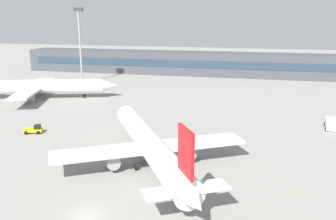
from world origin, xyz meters
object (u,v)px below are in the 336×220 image
object	(u,v)px
airplane_near	(149,143)
floodlight_tower_west	(80,41)
baggage_tug_yellow	(34,129)
service_van_white	(331,124)
airplane_mid	(38,87)

from	to	relation	value
airplane_near	floodlight_tower_west	world-z (taller)	floodlight_tower_west
baggage_tug_yellow	floodlight_tower_west	distance (m)	57.49
service_van_white	floodlight_tower_west	world-z (taller)	floodlight_tower_west
airplane_mid	service_van_white	bearing A→B (deg)	-8.86
airplane_near	service_van_white	world-z (taller)	airplane_near
baggage_tug_yellow	floodlight_tower_west	bearing A→B (deg)	106.32
airplane_near	airplane_mid	bearing A→B (deg)	138.95
airplane_near	floodlight_tower_west	xyz separation A→B (m)	(-42.55, 62.84, 11.54)
airplane_near	baggage_tug_yellow	xyz separation A→B (m)	(-26.89, 9.35, -2.54)
service_van_white	floodlight_tower_west	bearing A→B (deg)	154.07
floodlight_tower_west	airplane_mid	bearing A→B (deg)	-93.75
floodlight_tower_west	airplane_near	bearing A→B (deg)	-55.90
baggage_tug_yellow	floodlight_tower_west	size ratio (longest dim) A/B	0.15
airplane_mid	floodlight_tower_west	world-z (taller)	floodlight_tower_west
baggage_tug_yellow	floodlight_tower_west	world-z (taller)	floodlight_tower_west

